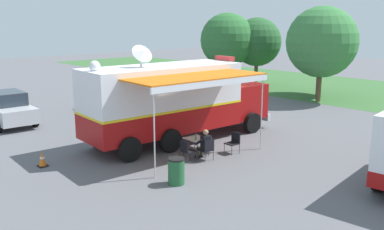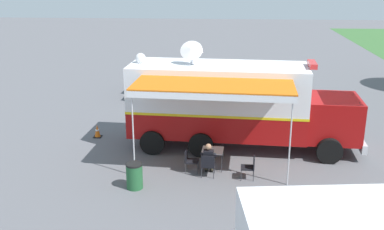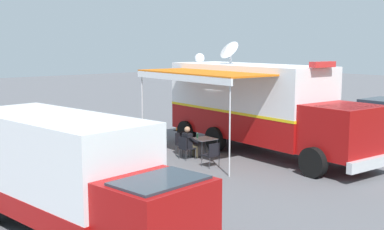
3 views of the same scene
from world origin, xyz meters
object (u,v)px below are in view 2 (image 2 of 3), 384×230
Objects in this scene: folding_chair_spare_by_truck at (250,165)px; trash_bin at (134,176)px; traffic_cone at (97,131)px; water_bottle at (208,149)px; folding_chair_beside_table at (189,159)px; seated_responder at (209,158)px; folding_chair_at_table at (208,164)px; car_behind_truck at (255,85)px; folding_table at (213,151)px; car_far_corner at (154,79)px; command_truck at (236,103)px.

trash_bin is at bearing -75.92° from folding_chair_spare_by_truck.
traffic_cone is at bearing -119.86° from folding_chair_spare_by_truck.
folding_chair_beside_table is at bearing -73.37° from water_bottle.
folding_chair_at_table is at bearing -3.65° from seated_responder.
water_bottle is 2.99m from trash_bin.
car_behind_truck is (-9.68, 2.38, 0.05)m from water_bottle.
water_bottle reaches higher than traffic_cone.
trash_bin reaches higher than folding_table.
traffic_cone is 9.92m from car_behind_truck.
folding_chair_beside_table is 0.21× the size of car_behind_truck.
folding_chair_spare_by_truck is 12.49m from car_far_corner.
folding_chair_at_table is 2.69m from trash_bin.
folding_table reaches higher than traffic_cone.
folding_chair_at_table is 1.00× the size of folding_chair_beside_table.
folding_chair_spare_by_truck is at bearing 9.27° from command_truck.
traffic_cone is (-4.78, -2.59, -0.18)m from trash_bin.
car_behind_truck is (-6.56, 7.42, 0.60)m from traffic_cone.
folding_chair_beside_table is at bearing 129.45° from trash_bin.
folding_chair_at_table is at bearing -10.39° from folding_table.
folding_chair_beside_table is 11.31m from car_far_corner.
seated_responder is at bearing 116.03° from trash_bin.
folding_chair_spare_by_truck is at bearing 104.08° from trash_bin.
car_far_corner is (-7.61, 1.48, 0.60)m from traffic_cone.
seated_responder is (0.45, 0.04, -0.18)m from water_bottle.
folding_table is 0.63m from seated_responder.
car_far_corner reaches higher than traffic_cone.
seated_responder reaches higher than folding_chair_beside_table.
folding_chair_beside_table and folding_chair_spare_by_truck have the same top height.
trash_bin reaches higher than folding_chair_at_table.
command_truck is 2.69m from folding_table.
command_truck is at bearing -10.30° from car_behind_truck.
folding_table is 0.20× the size of car_behind_truck.
car_behind_truck is (-11.34, 4.83, 0.42)m from trash_bin.
folding_table is 9.77m from car_behind_truck.
water_bottle is 0.48m from seated_responder.
command_truck is 16.60× the size of traffic_cone.
trash_bin is (1.83, -2.63, -0.22)m from folding_table.
traffic_cone is at bearing -10.98° from car_far_corner.
folding_chair_at_table is at bearing 2.56° from water_bottle.
water_bottle is 0.77m from folding_chair_beside_table.
folding_chair_at_table is (0.64, 0.03, -0.32)m from water_bottle.
seated_responder is 2.16× the size of traffic_cone.
folding_chair_at_table is 1.00× the size of folding_chair_spare_by_truck.
command_truck is at bearing 158.28° from folding_table.
command_truck is at bearing 146.08° from folding_chair_beside_table.
car_far_corner is at bearing -161.62° from water_bottle.
car_behind_truck is at bearing 131.47° from traffic_cone.
seated_responder is 0.29× the size of car_far_corner.
command_truck reaches higher than car_far_corner.
command_truck is 42.98× the size of water_bottle.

